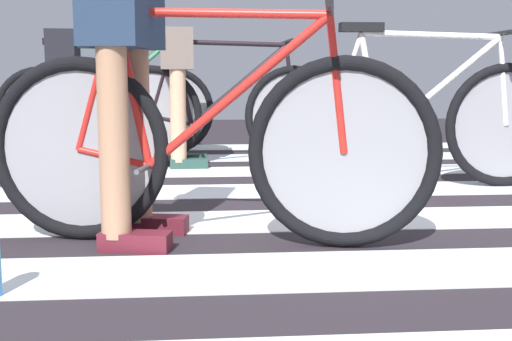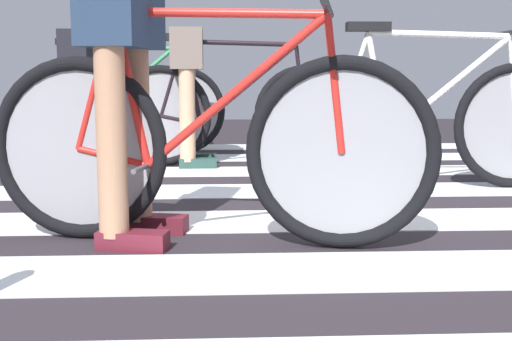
{
  "view_description": "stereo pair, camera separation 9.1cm",
  "coord_description": "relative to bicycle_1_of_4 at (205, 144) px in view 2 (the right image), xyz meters",
  "views": [
    {
      "loc": [
        -0.25,
        -2.68,
        0.66
      ],
      "look_at": [
        -0.03,
        0.01,
        0.27
      ],
      "focal_mm": 45.88,
      "sensor_mm": 36.0,
      "label": 1
    },
    {
      "loc": [
        -0.16,
        -2.68,
        0.66
      ],
      "look_at": [
        -0.03,
        0.01,
        0.27
      ],
      "focal_mm": 45.88,
      "sensor_mm": 36.0,
      "label": 2
    }
  ],
  "objects": [
    {
      "name": "bicycle_4_of_4",
      "position": [
        -0.79,
        2.9,
        0.0
      ],
      "size": [
        1.74,
        0.52,
        0.93
      ],
      "rotation": [
        0.0,
        0.0,
        0.06
      ],
      "color": "black",
      "rests_on": "ground"
    },
    {
      "name": "bicycle_3_of_4",
      "position": [
        0.13,
        2.21,
        0.0
      ],
      "size": [
        1.74,
        0.52,
        0.93
      ],
      "rotation": [
        0.0,
        0.0,
        0.02
      ],
      "color": "black",
      "rests_on": "ground"
    },
    {
      "name": "bicycle_2_of_4",
      "position": [
        1.22,
        1.17,
        0.0
      ],
      "size": [
        1.74,
        0.52,
        0.93
      ],
      "rotation": [
        0.0,
        0.0,
        -0.01
      ],
      "color": "black",
      "rests_on": "ground"
    },
    {
      "name": "ground",
      "position": [
        0.23,
        0.21,
        -0.4
      ],
      "size": [
        18.0,
        14.0,
        0.02
      ],
      "color": "#29242A"
    },
    {
      "name": "cyclist_1_of_4",
      "position": [
        -0.3,
        0.06,
        0.28
      ],
      "size": [
        0.38,
        0.45,
        1.02
      ],
      "rotation": [
        0.0,
        0.0,
        -0.2
      ],
      "color": "#A87A5B",
      "rests_on": "ground"
    },
    {
      "name": "cyclist_4_of_4",
      "position": [
        -1.1,
        2.88,
        0.26
      ],
      "size": [
        0.33,
        0.42,
        1.0
      ],
      "rotation": [
        0.0,
        0.0,
        0.06
      ],
      "color": "brown",
      "rests_on": "ground"
    },
    {
      "name": "bicycle_1_of_4",
      "position": [
        0.0,
        0.0,
        0.0
      ],
      "size": [
        1.71,
        0.56,
        0.93
      ],
      "rotation": [
        0.0,
        0.0,
        -0.2
      ],
      "color": "black",
      "rests_on": "ground"
    },
    {
      "name": "crosswalk_markings",
      "position": [
        0.27,
        0.36,
        -0.38
      ],
      "size": [
        5.47,
        6.54,
        0.0
      ],
      "color": "silver",
      "rests_on": "ground"
    },
    {
      "name": "cyclist_3_of_4",
      "position": [
        -0.18,
        2.2,
        0.24
      ],
      "size": [
        0.32,
        0.41,
        0.97
      ],
      "rotation": [
        0.0,
        0.0,
        0.02
      ],
      "color": "tan",
      "rests_on": "ground"
    }
  ]
}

